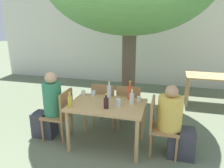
% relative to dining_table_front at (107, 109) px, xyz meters
% --- Properties ---
extents(ground_plane, '(30.00, 30.00, 0.00)m').
position_rel_dining_table_front_xyz_m(ground_plane, '(0.00, 0.00, -0.65)').
color(ground_plane, '#667056').
extents(cafe_building_wall, '(10.00, 0.08, 2.80)m').
position_rel_dining_table_front_xyz_m(cafe_building_wall, '(0.00, 3.86, 0.75)').
color(cafe_building_wall, silver).
rests_on(cafe_building_wall, ground_plane).
extents(dining_table_front, '(1.21, 0.82, 0.74)m').
position_rel_dining_table_front_xyz_m(dining_table_front, '(0.00, 0.00, 0.00)').
color(dining_table_front, tan).
rests_on(dining_table_front, ground_plane).
extents(dining_table_back, '(1.30, 0.73, 0.74)m').
position_rel_dining_table_front_xyz_m(dining_table_back, '(1.99, 2.43, -0.00)').
color(dining_table_back, tan).
rests_on(dining_table_back, ground_plane).
extents(patio_chair_0, '(0.44, 0.44, 0.90)m').
position_rel_dining_table_front_xyz_m(patio_chair_0, '(-0.84, 0.00, -0.14)').
color(patio_chair_0, '#A87A4C').
rests_on(patio_chair_0, ground_plane).
extents(patio_chair_1, '(0.44, 0.44, 0.90)m').
position_rel_dining_table_front_xyz_m(patio_chair_1, '(0.84, 0.00, -0.14)').
color(patio_chair_1, '#A87A4C').
rests_on(patio_chair_1, ground_plane).
extents(patio_chair_2, '(0.44, 0.44, 0.90)m').
position_rel_dining_table_front_xyz_m(patio_chair_2, '(-0.24, 0.64, -0.14)').
color(patio_chair_2, '#A87A4C').
rests_on(patio_chair_2, ground_plane).
extents(patio_chair_3, '(0.44, 0.44, 0.90)m').
position_rel_dining_table_front_xyz_m(patio_chair_3, '(0.24, 0.64, -0.14)').
color(patio_chair_3, '#A87A4C').
rests_on(patio_chair_3, ground_plane).
extents(person_seated_0, '(0.56, 0.32, 1.21)m').
position_rel_dining_table_front_xyz_m(person_seated_0, '(-1.07, -0.00, -0.11)').
color(person_seated_0, '#383842').
rests_on(person_seated_0, ground_plane).
extents(person_seated_1, '(0.59, 0.37, 1.14)m').
position_rel_dining_table_front_xyz_m(person_seated_1, '(1.07, -0.00, -0.14)').
color(person_seated_1, '#383842').
rests_on(person_seated_1, ground_plane).
extents(soda_bottle_0, '(0.07, 0.07, 0.33)m').
position_rel_dining_table_front_xyz_m(soda_bottle_0, '(0.31, 0.31, 0.22)').
color(soda_bottle_0, '#DB4C2D').
rests_on(soda_bottle_0, dining_table_front).
extents(oil_cruet_1, '(0.07, 0.07, 0.24)m').
position_rel_dining_table_front_xyz_m(oil_cruet_1, '(-0.52, -0.27, 0.19)').
color(oil_cruet_1, gold).
rests_on(oil_cruet_1, dining_table_front).
extents(water_bottle_2, '(0.07, 0.07, 0.28)m').
position_rel_dining_table_front_xyz_m(water_bottle_2, '(-0.06, 0.32, 0.20)').
color(water_bottle_2, silver).
rests_on(water_bottle_2, dining_table_front).
extents(water_bottle_3, '(0.07, 0.07, 0.25)m').
position_rel_dining_table_front_xyz_m(water_bottle_3, '(0.38, 0.10, 0.19)').
color(water_bottle_3, silver).
rests_on(water_bottle_3, dining_table_front).
extents(wine_bottle_4, '(0.08, 0.08, 0.23)m').
position_rel_dining_table_front_xyz_m(wine_bottle_4, '(0.03, -0.17, 0.19)').
color(wine_bottle_4, '#331923').
rests_on(wine_bottle_4, dining_table_front).
extents(drinking_glass_0, '(0.07, 0.07, 0.12)m').
position_rel_dining_table_front_xyz_m(drinking_glass_0, '(0.20, -0.05, 0.16)').
color(drinking_glass_0, silver).
rests_on(drinking_glass_0, dining_table_front).
extents(drinking_glass_1, '(0.08, 0.08, 0.08)m').
position_rel_dining_table_front_xyz_m(drinking_glass_1, '(-0.36, 0.34, 0.14)').
color(drinking_glass_1, silver).
rests_on(drinking_glass_1, dining_table_front).
extents(drinking_glass_2, '(0.07, 0.07, 0.09)m').
position_rel_dining_table_front_xyz_m(drinking_glass_2, '(-0.53, 0.28, 0.14)').
color(drinking_glass_2, silver).
rests_on(drinking_glass_2, dining_table_front).
extents(drinking_glass_3, '(0.06, 0.06, 0.09)m').
position_rel_dining_table_front_xyz_m(drinking_glass_3, '(0.48, 0.23, 0.14)').
color(drinking_glass_3, silver).
rests_on(drinking_glass_3, dining_table_front).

